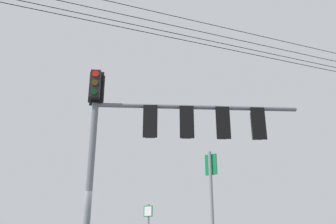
{
  "coord_description": "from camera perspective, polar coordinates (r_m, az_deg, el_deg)",
  "views": [
    {
      "loc": [
        -10.42,
        2.58,
        1.24
      ],
      "look_at": [
        -1.68,
        -2.81,
        4.97
      ],
      "focal_mm": 37.31,
      "sensor_mm": 36.0,
      "label": 1
    }
  ],
  "objects": [
    {
      "name": "overhead_wire_span",
      "position": [
        12.89,
        -5.58,
        14.81
      ],
      "size": [
        4.55,
        24.3,
        1.05
      ],
      "color": "black"
    },
    {
      "name": "route_sign_secondary",
      "position": [
        7.49,
        7.24,
        -15.57
      ],
      "size": [
        0.27,
        0.14,
        3.01
      ],
      "color": "slate",
      "rests_on": "ground"
    },
    {
      "name": "signal_mast_assembly",
      "position": [
        10.75,
        -2.22,
        -2.29
      ],
      "size": [
        3.54,
        6.02,
        6.22
      ],
      "color": "slate",
      "rests_on": "ground"
    }
  ]
}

